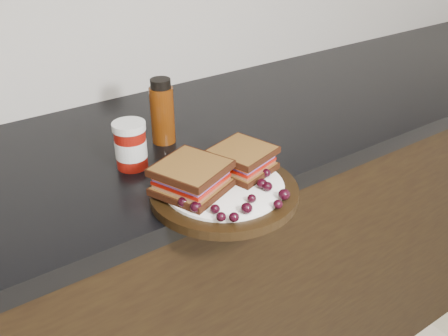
% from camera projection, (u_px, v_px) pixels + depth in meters
% --- Properties ---
extents(countertop, '(3.98, 0.60, 0.04)m').
position_uv_depth(countertop, '(25.00, 188.00, 1.00)').
color(countertop, black).
rests_on(countertop, base_cabinets).
extents(plate, '(0.28, 0.28, 0.02)m').
position_uv_depth(plate, '(224.00, 192.00, 0.94)').
color(plate, black).
rests_on(plate, countertop).
extents(sandwich_left, '(0.15, 0.15, 0.05)m').
position_uv_depth(sandwich_left, '(191.00, 178.00, 0.90)').
color(sandwich_left, brown).
rests_on(sandwich_left, plate).
extents(sandwich_right, '(0.13, 0.13, 0.05)m').
position_uv_depth(sandwich_right, '(243.00, 160.00, 0.96)').
color(sandwich_right, brown).
rests_on(sandwich_right, plate).
extents(grape_0, '(0.02, 0.02, 0.02)m').
position_uv_depth(grape_0, '(196.00, 207.00, 0.85)').
color(grape_0, black).
rests_on(grape_0, plate).
extents(grape_1, '(0.02, 0.02, 0.02)m').
position_uv_depth(grape_1, '(215.00, 209.00, 0.85)').
color(grape_1, black).
rests_on(grape_1, plate).
extents(grape_2, '(0.02, 0.02, 0.02)m').
position_uv_depth(grape_2, '(221.00, 217.00, 0.83)').
color(grape_2, black).
rests_on(grape_2, plate).
extents(grape_3, '(0.02, 0.02, 0.02)m').
position_uv_depth(grape_3, '(234.00, 217.00, 0.82)').
color(grape_3, black).
rests_on(grape_3, plate).
extents(grape_4, '(0.02, 0.02, 0.02)m').
position_uv_depth(grape_4, '(247.00, 208.00, 0.85)').
color(grape_4, black).
rests_on(grape_4, plate).
extents(grape_5, '(0.02, 0.02, 0.02)m').
position_uv_depth(grape_5, '(252.00, 198.00, 0.88)').
color(grape_5, black).
rests_on(grape_5, plate).
extents(grape_6, '(0.02, 0.02, 0.02)m').
position_uv_depth(grape_6, '(278.00, 204.00, 0.86)').
color(grape_6, black).
rests_on(grape_6, plate).
extents(grape_7, '(0.02, 0.02, 0.02)m').
position_uv_depth(grape_7, '(284.00, 194.00, 0.88)').
color(grape_7, black).
rests_on(grape_7, plate).
extents(grape_8, '(0.02, 0.02, 0.02)m').
position_uv_depth(grape_8, '(267.00, 186.00, 0.91)').
color(grape_8, black).
rests_on(grape_8, plate).
extents(grape_9, '(0.02, 0.02, 0.02)m').
position_uv_depth(grape_9, '(262.00, 184.00, 0.92)').
color(grape_9, black).
rests_on(grape_9, plate).
extents(grape_10, '(0.02, 0.02, 0.02)m').
position_uv_depth(grape_10, '(266.00, 173.00, 0.95)').
color(grape_10, black).
rests_on(grape_10, plate).
extents(grape_11, '(0.02, 0.02, 0.02)m').
position_uv_depth(grape_11, '(255.00, 173.00, 0.95)').
color(grape_11, black).
rests_on(grape_11, plate).
extents(grape_12, '(0.02, 0.02, 0.02)m').
position_uv_depth(grape_12, '(260.00, 167.00, 0.97)').
color(grape_12, black).
rests_on(grape_12, plate).
extents(grape_13, '(0.02, 0.02, 0.02)m').
position_uv_depth(grape_13, '(238.00, 162.00, 0.99)').
color(grape_13, black).
rests_on(grape_13, plate).
extents(grape_14, '(0.01, 0.01, 0.01)m').
position_uv_depth(grape_14, '(189.00, 177.00, 0.94)').
color(grape_14, black).
rests_on(grape_14, plate).
extents(grape_15, '(0.02, 0.02, 0.02)m').
position_uv_depth(grape_15, '(200.00, 182.00, 0.92)').
color(grape_15, black).
rests_on(grape_15, plate).
extents(grape_16, '(0.02, 0.02, 0.02)m').
position_uv_depth(grape_16, '(183.00, 186.00, 0.91)').
color(grape_16, black).
rests_on(grape_16, plate).
extents(grape_17, '(0.02, 0.02, 0.02)m').
position_uv_depth(grape_17, '(185.00, 189.00, 0.90)').
color(grape_17, black).
rests_on(grape_17, plate).
extents(grape_18, '(0.02, 0.02, 0.02)m').
position_uv_depth(grape_18, '(183.00, 202.00, 0.86)').
color(grape_18, black).
rests_on(grape_18, plate).
extents(grape_19, '(0.02, 0.02, 0.02)m').
position_uv_depth(grape_19, '(186.00, 180.00, 0.93)').
color(grape_19, black).
rests_on(grape_19, plate).
extents(grape_20, '(0.02, 0.02, 0.02)m').
position_uv_depth(grape_20, '(195.00, 188.00, 0.90)').
color(grape_20, black).
rests_on(grape_20, plate).
extents(grape_21, '(0.02, 0.02, 0.01)m').
position_uv_depth(grape_21, '(199.00, 192.00, 0.89)').
color(grape_21, black).
rests_on(grape_21, plate).
extents(condiment_jar, '(0.09, 0.09, 0.10)m').
position_uv_depth(condiment_jar, '(131.00, 145.00, 1.01)').
color(condiment_jar, maroon).
rests_on(condiment_jar, countertop).
extents(oil_bottle, '(0.06, 0.06, 0.15)m').
position_uv_depth(oil_bottle, '(162.00, 111.00, 1.11)').
color(oil_bottle, '#542508').
rests_on(oil_bottle, countertop).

